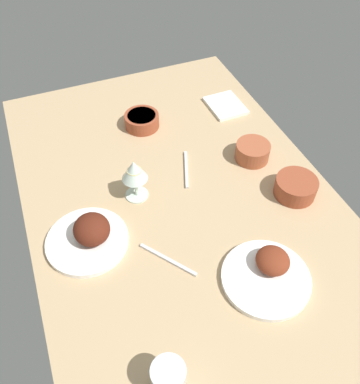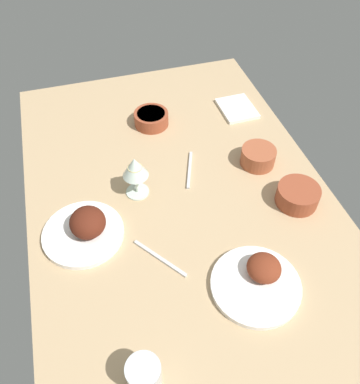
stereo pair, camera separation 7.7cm
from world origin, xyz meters
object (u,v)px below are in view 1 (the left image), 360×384
(bowl_pasta, at_px, (253,151))
(water_tumbler, at_px, (169,378))
(plate_far_side, at_px, (268,273))
(wine_glass, at_px, (134,172))
(fork_loose, at_px, (186,169))
(spoon_loose, at_px, (168,260))
(bowl_onions, at_px, (143,120))
(folded_napkin, at_px, (225,105))
(plate_near_viewer, at_px, (89,235))
(bowl_cream, at_px, (296,187))

(bowl_pasta, xyz_separation_m, water_tumbler, (0.56, -0.50, 0.01))
(plate_far_side, height_order, bowl_pasta, plate_far_side)
(wine_glass, distance_m, fork_loose, 0.21)
(wine_glass, bearing_deg, spoon_loose, 1.20)
(wine_glass, bearing_deg, bowl_onions, 158.31)
(folded_napkin, bearing_deg, wine_glass, -55.97)
(plate_far_side, xyz_separation_m, spoon_loose, (-0.14, -0.22, -0.01))
(bowl_onions, height_order, folded_napkin, bowl_onions)
(bowl_onions, xyz_separation_m, wine_glass, (0.31, -0.12, 0.07))
(plate_near_viewer, distance_m, folded_napkin, 0.74)
(plate_far_side, distance_m, bowl_pasta, 0.44)
(bowl_pasta, bearing_deg, plate_far_side, -23.49)
(plate_far_side, height_order, spoon_loose, plate_far_side)
(water_tumbler, relative_size, folded_napkin, 0.55)
(plate_far_side, bearing_deg, plate_near_viewer, -124.95)
(plate_far_side, xyz_separation_m, folded_napkin, (-0.69, 0.22, -0.01))
(bowl_pasta, distance_m, wine_glass, 0.41)
(fork_loose, bearing_deg, wine_glass, -55.52)
(plate_far_side, height_order, water_tumbler, water_tumbler)
(bowl_pasta, height_order, water_tumbler, water_tumbler)
(plate_near_viewer, height_order, plate_far_side, plate_near_viewer)
(bowl_cream, bearing_deg, wine_glass, -111.01)
(plate_near_viewer, xyz_separation_m, plate_far_side, (0.28, 0.39, -0.01))
(plate_near_viewer, bearing_deg, folded_napkin, 124.08)
(fork_loose, xyz_separation_m, spoon_loose, (0.29, -0.17, 0.00))
(bowl_pasta, bearing_deg, plate_near_viewer, -77.10)
(plate_far_side, xyz_separation_m, bowl_pasta, (-0.41, 0.18, 0.01))
(bowl_pasta, xyz_separation_m, fork_loose, (-0.03, -0.22, -0.03))
(plate_near_viewer, distance_m, spoon_loose, 0.22)
(bowl_onions, relative_size, fork_loose, 0.75)
(plate_far_side, relative_size, bowl_cream, 1.82)
(plate_near_viewer, height_order, bowl_onions, plate_near_viewer)
(bowl_cream, distance_m, water_tumbler, 0.66)
(bowl_onions, distance_m, spoon_loose, 0.57)
(bowl_pasta, distance_m, water_tumbler, 0.75)
(fork_loose, bearing_deg, bowl_pasta, 103.41)
(plate_far_side, bearing_deg, bowl_pasta, 156.51)
(folded_napkin, bearing_deg, bowl_cream, -0.05)
(bowl_pasta, xyz_separation_m, folded_napkin, (-0.29, 0.04, -0.03))
(wine_glass, bearing_deg, bowl_cream, 68.99)
(bowl_cream, bearing_deg, bowl_onions, -146.09)
(bowl_pasta, relative_size, fork_loose, 0.68)
(spoon_loose, bearing_deg, bowl_onions, -48.02)
(plate_near_viewer, xyz_separation_m, folded_napkin, (-0.42, 0.61, -0.02))
(bowl_cream, distance_m, bowl_onions, 0.58)
(bowl_onions, relative_size, wine_glass, 0.87)
(bowl_pasta, relative_size, spoon_loose, 0.63)
(bowl_onions, distance_m, folded_napkin, 0.32)
(bowl_cream, relative_size, folded_napkin, 0.84)
(bowl_onions, xyz_separation_m, water_tumbler, (0.85, -0.22, 0.01))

